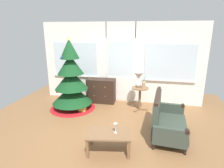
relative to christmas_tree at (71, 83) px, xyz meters
name	(u,v)px	position (x,y,z in m)	size (l,w,h in m)	color
ground_plane	(105,131)	(1.29, -1.10, -0.79)	(6.76, 6.76, 0.00)	brown
back_wall_with_door	(120,63)	(1.29, 0.98, 0.48)	(5.20, 0.14, 2.55)	white
christmas_tree	(71,83)	(0.00, 0.00, 0.00)	(1.36, 1.36, 2.15)	#4C331E
dresser_cabinet	(101,91)	(0.72, 0.69, -0.40)	(0.91, 0.46, 0.78)	black
settee_sofa	(165,120)	(2.65, -1.00, -0.42)	(0.81, 1.43, 0.96)	black
side_table	(140,94)	(2.00, 0.31, -0.30)	(0.50, 0.48, 0.69)	brown
table_lamp	(139,78)	(1.94, 0.35, 0.18)	(0.28, 0.28, 0.44)	silver
flower_vase	(144,84)	(2.10, 0.25, 0.01)	(0.11, 0.10, 0.35)	tan
coffee_table	(109,135)	(1.56, -1.85, -0.45)	(0.92, 0.66, 0.40)	brown
wine_glass	(115,126)	(1.68, -1.82, -0.25)	(0.08, 0.08, 0.20)	silver
gift_box	(82,109)	(0.39, -0.19, -0.70)	(0.18, 0.16, 0.18)	#D8C64C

